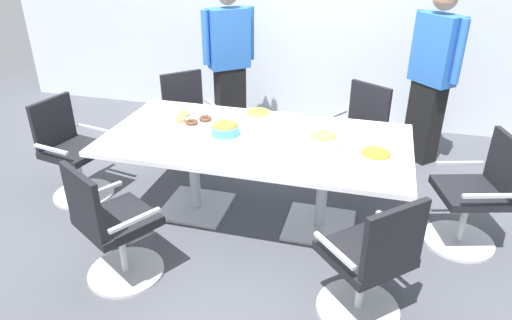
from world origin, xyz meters
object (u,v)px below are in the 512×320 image
office_chair_2 (370,266)px  person_standing_0 (229,61)px  conference_table (256,152)px  office_chair_4 (357,138)px  plate_stack (227,150)px  snack_bowl_cookies (324,139)px  snack_bowl_chips_yellow (258,115)px  snack_bowl_pretzels (225,128)px  snack_bowl_chips_orange (375,157)px  office_chair_0 (72,155)px  napkin_pile (128,138)px  donut_platter (193,118)px  person_standing_1 (432,75)px  office_chair_5 (190,123)px  office_chair_1 (112,230)px  office_chair_3 (475,198)px

office_chair_2 → person_standing_0: (-1.72, 2.54, 0.48)m
conference_table → office_chair_4: office_chair_4 is taller
office_chair_2 → plate_stack: 1.31m
snack_bowl_cookies → snack_bowl_chips_yellow: bearing=149.3°
office_chair_4 → person_standing_0: 1.71m
snack_bowl_pretzels → snack_bowl_chips_orange: 1.20m
office_chair_0 → napkin_pile: (0.78, -0.29, 0.39)m
donut_platter → office_chair_2: bearing=-35.1°
office_chair_2 → snack_bowl_chips_yellow: bearing=85.8°
conference_table → person_standing_1: (1.39, 1.55, 0.30)m
office_chair_5 → person_standing_1: (2.36, 0.64, 0.52)m
office_chair_2 → snack_bowl_cookies: (-0.43, 0.90, 0.40)m
person_standing_0 → plate_stack: 2.04m
office_chair_1 → napkin_pile: 0.76m
office_chair_4 → snack_bowl_pretzels: 1.47m
snack_bowl_pretzels → snack_bowl_chips_orange: snack_bowl_chips_orange is taller
conference_table → plate_stack: bearing=-114.5°
office_chair_0 → office_chair_3: same height
office_chair_2 → office_chair_1: bearing=139.1°
office_chair_5 → plate_stack: office_chair_5 is taller
office_chair_1 → person_standing_1: bearing=80.2°
office_chair_1 → office_chair_3: (2.44, 1.08, 0.00)m
person_standing_1 → napkin_pile: 3.00m
conference_table → snack_bowl_pretzels: snack_bowl_pretzels is taller
napkin_pile → snack_bowl_pretzels: bearing=27.6°
office_chair_2 → person_standing_1: person_standing_1 is taller
office_chair_5 → office_chair_4: bearing=138.2°
office_chair_2 → person_standing_0: bearing=80.4°
plate_stack → person_standing_0: bearing=107.7°
office_chair_4 → office_chair_2: bearing=128.1°
office_chair_0 → person_standing_0: bearing=161.9°
person_standing_1 → donut_platter: 2.42m
person_standing_1 → snack_bowl_pretzels: 2.27m
office_chair_1 → napkin_pile: (-0.18, 0.64, 0.39)m
office_chair_0 → snack_bowl_pretzels: office_chair_0 is taller
office_chair_1 → snack_bowl_cookies: bearing=67.7°
person_standing_1 → snack_bowl_pretzels: person_standing_1 is taller
office_chair_5 → snack_bowl_cookies: office_chair_5 is taller
office_chair_4 → snack_bowl_cookies: (-0.21, -1.00, 0.40)m
snack_bowl_chips_orange → napkin_pile: (-1.85, -0.14, -0.02)m
office_chair_4 → office_chair_5: 1.71m
office_chair_1 → snack_bowl_cookies: office_chair_1 is taller
conference_table → office_chair_3: (1.70, 0.09, -0.22)m
conference_table → office_chair_1: 1.26m
snack_bowl_pretzels → person_standing_0: bearing=107.1°
office_chair_2 → office_chair_5: size_ratio=1.00×
office_chair_2 → person_standing_1: size_ratio=0.52×
office_chair_1 → conference_table: bearing=83.3°
office_chair_0 → person_standing_1: bearing=128.4°
office_chair_3 → plate_stack: bearing=85.8°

